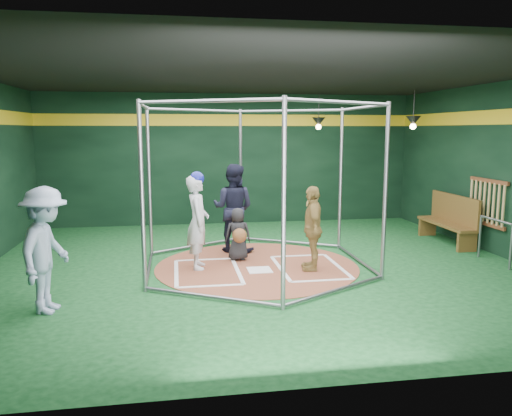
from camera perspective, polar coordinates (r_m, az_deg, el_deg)
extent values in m
cube|color=#0D3A17|center=(9.45, 0.10, -6.76)|extent=(10.00, 9.00, 0.02)
cube|color=black|center=(9.15, 0.10, 14.92)|extent=(10.00, 9.00, 0.02)
cube|color=black|center=(13.58, -2.99, 5.56)|extent=(10.00, 0.10, 3.50)
cube|color=black|center=(4.78, 8.87, -0.75)|extent=(10.00, 0.10, 3.50)
cube|color=black|center=(11.09, 26.57, 3.88)|extent=(0.10, 9.00, 3.50)
cube|color=gold|center=(13.53, -3.01, 10.00)|extent=(10.00, 0.01, 0.30)
cube|color=gold|center=(11.05, 26.83, 9.31)|extent=(0.01, 9.00, 0.30)
cylinder|color=brown|center=(9.44, 0.10, -6.66)|extent=(3.80, 3.80, 0.01)
cube|color=white|center=(9.16, 0.40, -7.09)|extent=(0.43, 0.43, 0.01)
cube|color=white|center=(9.92, -5.92, -5.88)|extent=(1.10, 0.07, 0.01)
cube|color=white|center=(8.29, -5.22, -8.86)|extent=(1.10, 0.07, 0.01)
cube|color=white|center=(9.09, -9.10, -7.34)|extent=(0.07, 1.70, 0.01)
cube|color=white|center=(9.15, -2.14, -7.12)|extent=(0.07, 1.70, 0.01)
cube|color=white|center=(10.20, 4.85, -5.46)|extent=(1.10, 0.07, 0.01)
cube|color=white|center=(8.62, 7.61, -8.20)|extent=(1.10, 0.07, 0.01)
cube|color=white|center=(9.28, 2.81, -6.89)|extent=(0.07, 1.70, 0.01)
cube|color=white|center=(9.56, 9.31, -6.52)|extent=(0.07, 1.70, 0.01)
cylinder|color=gray|center=(10.75, 9.64, 3.23)|extent=(0.07, 0.07, 3.00)
cylinder|color=gray|center=(11.42, -1.77, 3.68)|extent=(0.07, 0.07, 3.00)
cylinder|color=gray|center=(10.19, -12.10, 2.85)|extent=(0.07, 0.07, 3.00)
cylinder|color=gray|center=(7.91, -12.90, 1.12)|extent=(0.07, 0.07, 3.00)
cylinder|color=gray|center=(6.92, 3.18, 0.23)|extent=(0.07, 0.07, 3.00)
cylinder|color=gray|center=(8.62, 14.56, 1.68)|extent=(0.07, 0.07, 3.00)
cylinder|color=gray|center=(10.99, 3.84, 11.02)|extent=(2.02, 1.20, 0.06)
cylinder|color=gray|center=(11.26, 3.69, -3.89)|extent=(2.02, 1.20, 0.06)
cylinder|color=gray|center=(10.72, -6.79, 11.03)|extent=(2.02, 1.20, 0.06)
cylinder|color=gray|center=(11.00, -6.51, -4.24)|extent=(2.02, 1.20, 0.06)
cylinder|color=gray|center=(9.00, -12.76, 11.29)|extent=(0.06, 2.30, 0.06)
cylinder|color=gray|center=(9.33, -12.15, -6.78)|extent=(0.06, 2.30, 0.06)
cylinder|color=gray|center=(7.28, -5.57, 12.08)|extent=(2.02, 1.20, 0.06)
cylinder|color=gray|center=(7.68, -5.24, -10.06)|extent=(2.02, 1.20, 0.06)
cylinder|color=gray|center=(7.67, 9.78, 11.83)|extent=(2.02, 1.20, 0.06)
cylinder|color=gray|center=(8.06, 9.23, -9.23)|extent=(2.02, 1.20, 0.06)
cylinder|color=gray|center=(9.63, 12.11, 11.15)|extent=(0.06, 2.30, 0.06)
cylinder|color=gray|center=(9.94, 11.56, -5.79)|extent=(0.06, 2.30, 0.06)
cube|color=brown|center=(11.41, 25.07, 2.83)|extent=(0.05, 1.25, 0.08)
cube|color=brown|center=(11.52, 24.78, -1.62)|extent=(0.05, 1.25, 0.08)
cylinder|color=tan|center=(11.00, 26.43, 0.18)|extent=(0.06, 0.06, 0.85)
cylinder|color=tan|center=(11.13, 25.97, 0.30)|extent=(0.06, 0.06, 0.85)
cylinder|color=tan|center=(11.25, 25.51, 0.42)|extent=(0.06, 0.06, 0.85)
cylinder|color=tan|center=(11.38, 25.06, 0.54)|extent=(0.06, 0.06, 0.85)
cylinder|color=tan|center=(11.51, 24.63, 0.65)|extent=(0.06, 0.06, 0.85)
cylinder|color=tan|center=(11.64, 24.20, 0.76)|extent=(0.06, 0.06, 0.85)
cylinder|color=tan|center=(11.77, 23.78, 0.87)|extent=(0.06, 0.06, 0.85)
cylinder|color=tan|center=(11.90, 23.37, 0.98)|extent=(0.06, 0.06, 0.85)
cone|color=black|center=(13.10, 7.17, 9.76)|extent=(0.34, 0.34, 0.22)
sphere|color=#FFD899|center=(13.10, 7.16, 9.19)|extent=(0.14, 0.14, 0.14)
cylinder|color=black|center=(13.11, 7.20, 11.29)|extent=(0.02, 0.02, 0.70)
cone|color=black|center=(12.27, 17.53, 9.48)|extent=(0.34, 0.34, 0.22)
sphere|color=#FFD899|center=(12.27, 17.50, 8.87)|extent=(0.14, 0.14, 0.14)
cylinder|color=black|center=(12.28, 17.61, 11.11)|extent=(0.02, 0.02, 0.70)
imported|color=silver|center=(9.19, -6.68, -1.62)|extent=(0.44, 0.65, 1.72)
sphere|color=navy|center=(9.08, -6.77, 3.36)|extent=(0.26, 0.26, 0.26)
imported|color=tan|center=(9.10, 6.46, -2.30)|extent=(0.52, 0.95, 1.54)
imported|color=black|center=(9.77, -2.08, -2.99)|extent=(0.51, 0.34, 1.03)
sphere|color=brown|center=(9.52, -1.90, -3.17)|extent=(0.28, 0.28, 0.28)
imported|color=black|center=(10.41, -2.62, 0.00)|extent=(1.10, 1.00, 1.84)
imported|color=#96AAC6|center=(7.55, -22.87, -4.45)|extent=(0.87, 1.25, 1.78)
cube|color=brown|center=(12.06, 20.92, -1.71)|extent=(0.44, 1.89, 0.06)
cube|color=brown|center=(12.10, 21.74, -0.07)|extent=(0.06, 1.89, 0.63)
cube|color=brown|center=(11.41, 22.96, -3.60)|extent=(0.42, 0.08, 0.42)
cube|color=brown|center=(12.82, 18.99, -2.06)|extent=(0.42, 0.08, 0.42)
cylinder|color=gray|center=(10.24, 27.14, -3.99)|extent=(0.05, 0.05, 0.86)
cylinder|color=gray|center=(11.01, 24.22, -2.95)|extent=(0.05, 0.05, 0.86)
cylinder|color=gray|center=(10.55, 25.78, -1.27)|extent=(0.05, 0.95, 0.05)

